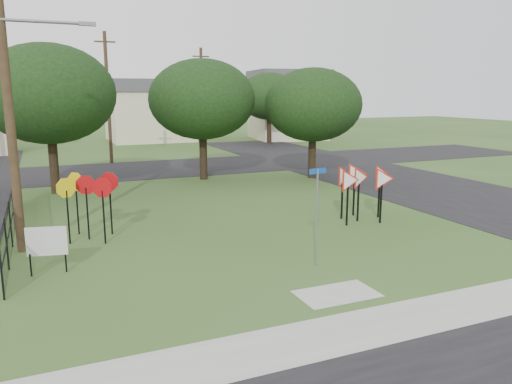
% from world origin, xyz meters
% --- Properties ---
extents(ground, '(140.00, 140.00, 0.00)m').
position_xyz_m(ground, '(0.00, 0.00, 0.00)').
color(ground, '#2E501E').
extents(sidewalk, '(30.00, 1.60, 0.02)m').
position_xyz_m(sidewalk, '(0.00, -4.20, 0.01)').
color(sidewalk, '#9FA097').
rests_on(sidewalk, ground).
extents(planting_strip, '(30.00, 0.80, 0.02)m').
position_xyz_m(planting_strip, '(0.00, -5.40, 0.01)').
color(planting_strip, '#2E501E').
rests_on(planting_strip, ground).
extents(street_right, '(8.00, 50.00, 0.02)m').
position_xyz_m(street_right, '(12.00, 10.00, 0.01)').
color(street_right, black).
rests_on(street_right, ground).
extents(street_far, '(60.00, 8.00, 0.02)m').
position_xyz_m(street_far, '(0.00, 20.00, 0.01)').
color(street_far, black).
rests_on(street_far, ground).
extents(curb_pad, '(2.00, 1.20, 0.02)m').
position_xyz_m(curb_pad, '(0.00, -2.40, 0.01)').
color(curb_pad, '#9FA097').
rests_on(curb_pad, ground).
extents(street_name_sign, '(0.59, 0.11, 2.85)m').
position_xyz_m(street_name_sign, '(0.59, -0.31, 1.64)').
color(street_name_sign, gray).
rests_on(street_name_sign, ground).
extents(stop_sign_cluster, '(2.07, 1.97, 2.24)m').
position_xyz_m(stop_sign_cluster, '(-5.16, 5.05, 1.68)').
color(stop_sign_cluster, black).
rests_on(stop_sign_cluster, ground).
extents(yield_sign_cluster, '(2.83, 1.79, 2.21)m').
position_xyz_m(yield_sign_cluster, '(4.80, 3.54, 1.63)').
color(yield_sign_cluster, black).
rests_on(yield_sign_cluster, ground).
extents(info_board, '(1.06, 0.27, 1.35)m').
position_xyz_m(info_board, '(-6.56, 1.97, 0.90)').
color(info_board, black).
rests_on(info_board, ground).
extents(utility_pole_main, '(3.55, 0.33, 10.00)m').
position_xyz_m(utility_pole_main, '(-7.24, 4.50, 5.21)').
color(utility_pole_main, '#473420').
rests_on(utility_pole_main, ground).
extents(far_pole_a, '(1.40, 0.24, 9.00)m').
position_xyz_m(far_pole_a, '(-2.00, 24.00, 4.60)').
color(far_pole_a, '#473420').
rests_on(far_pole_a, ground).
extents(far_pole_b, '(1.40, 0.24, 8.50)m').
position_xyz_m(far_pole_b, '(6.00, 28.00, 4.35)').
color(far_pole_b, '#473420').
rests_on(far_pole_b, ground).
extents(fence_run, '(0.05, 11.55, 1.50)m').
position_xyz_m(fence_run, '(-7.60, 6.25, 0.78)').
color(fence_run, black).
rests_on(fence_run, ground).
extents(house_mid, '(8.40, 8.40, 6.20)m').
position_xyz_m(house_mid, '(4.00, 40.00, 3.15)').
color(house_mid, beige).
rests_on(house_mid, ground).
extents(house_right, '(8.30, 8.30, 7.20)m').
position_xyz_m(house_right, '(18.00, 36.00, 3.65)').
color(house_right, beige).
rests_on(house_right, ground).
extents(tree_near_left, '(6.40, 6.40, 7.27)m').
position_xyz_m(tree_near_left, '(-6.00, 14.00, 4.86)').
color(tree_near_left, black).
rests_on(tree_near_left, ground).
extents(tree_near_mid, '(6.00, 6.00, 6.80)m').
position_xyz_m(tree_near_mid, '(2.00, 15.00, 4.54)').
color(tree_near_mid, black).
rests_on(tree_near_mid, ground).
extents(tree_near_right, '(5.60, 5.60, 6.33)m').
position_xyz_m(tree_near_right, '(8.00, 13.00, 4.22)').
color(tree_near_right, black).
rests_on(tree_near_right, ground).
extents(tree_far_right, '(6.00, 6.00, 6.80)m').
position_xyz_m(tree_far_right, '(14.00, 32.00, 4.54)').
color(tree_far_right, black).
rests_on(tree_far_right, ground).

